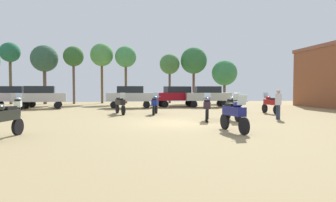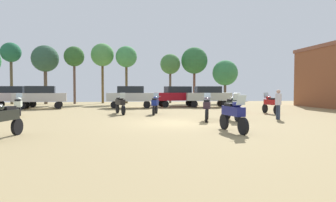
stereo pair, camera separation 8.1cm
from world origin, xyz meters
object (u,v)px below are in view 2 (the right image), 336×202
at_px(motorcycle_11, 120,104).
at_px(tree_6, 170,65).
at_px(motorcycle_12, 18,105).
at_px(car_1, 208,95).
at_px(tree_4, 45,59).
at_px(car_4, 131,95).
at_px(tree_3, 102,55).
at_px(motorcycle_9, 233,107).
at_px(person_1, 278,102).
at_px(car_3, 178,95).
at_px(tree_8, 225,73).
at_px(motorcycle_1, 3,118).
at_px(motorcycle_8, 237,103).
at_px(car_2, 41,95).
at_px(tree_5, 126,57).
at_px(motorcycle_10, 155,104).
at_px(tree_7, 74,57).
at_px(car_5, 13,95).
at_px(tree_9, 11,54).
at_px(tree_1, 194,61).
at_px(motorcycle_5, 233,114).
at_px(motorcycle_2, 270,103).

xyz_separation_m(motorcycle_11, tree_6, (5.69, 15.78, 4.12)).
bearing_deg(motorcycle_12, tree_6, 40.32).
relative_size(car_1, tree_4, 0.64).
height_order(car_4, tree_3, tree_3).
xyz_separation_m(motorcycle_9, person_1, (2.70, 0.06, 0.24)).
xyz_separation_m(tree_3, tree_4, (-6.42, -1.12, -0.67)).
height_order(car_3, tree_8, tree_8).
bearing_deg(car_3, car_4, 94.15).
bearing_deg(tree_6, motorcycle_1, -110.20).
bearing_deg(motorcycle_8, car_3, 127.57).
relative_size(tree_6, tree_8, 1.15).
relative_size(car_2, car_4, 1.04).
height_order(car_2, tree_5, tree_5).
xyz_separation_m(motorcycle_10, car_2, (-9.52, 7.07, 0.45)).
height_order(car_2, tree_7, tree_7).
bearing_deg(car_4, motorcycle_8, -129.01).
relative_size(car_4, tree_5, 0.63).
height_order(motorcycle_12, car_3, car_3).
height_order(motorcycle_12, tree_4, tree_4).
relative_size(motorcycle_10, car_1, 0.49).
xyz_separation_m(motorcycle_9, car_3, (-0.98, 12.59, 0.43)).
bearing_deg(motorcycle_10, car_3, 82.53).
xyz_separation_m(car_1, tree_7, (-13.98, 8.01, 4.34)).
relative_size(motorcycle_8, tree_6, 0.34).
bearing_deg(tree_6, car_2, -144.16).
height_order(motorcycle_9, tree_5, tree_5).
xyz_separation_m(motorcycle_8, tree_8, (4.21, 15.06, 3.07)).
distance_m(car_3, tree_5, 10.36).
bearing_deg(tree_5, motorcycle_11, -90.83).
relative_size(car_3, tree_6, 0.73).
relative_size(motorcycle_1, tree_7, 0.32).
bearing_deg(car_5, car_1, -89.59).
bearing_deg(person_1, tree_9, -134.93).
bearing_deg(car_1, car_3, 76.59).
bearing_deg(motorcycle_9, tree_1, -96.26).
distance_m(motorcycle_8, motorcycle_10, 5.98).
relative_size(car_4, tree_4, 0.64).
height_order(motorcycle_5, car_2, car_2).
relative_size(motorcycle_12, car_4, 0.46).
bearing_deg(car_5, tree_3, -38.56).
distance_m(motorcycle_12, car_2, 7.75).
xyz_separation_m(motorcycle_9, tree_4, (-15.40, 19.85, 4.49)).
height_order(motorcycle_2, car_4, car_4).
bearing_deg(motorcycle_10, car_1, 64.54).
bearing_deg(tree_7, car_3, -33.00).
bearing_deg(car_1, motorcycle_11, 132.38).
bearing_deg(tree_8, tree_6, 172.22).
bearing_deg(car_3, motorcycle_12, 118.56).
height_order(motorcycle_10, motorcycle_11, motorcycle_11).
bearing_deg(tree_1, tree_9, -177.56).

